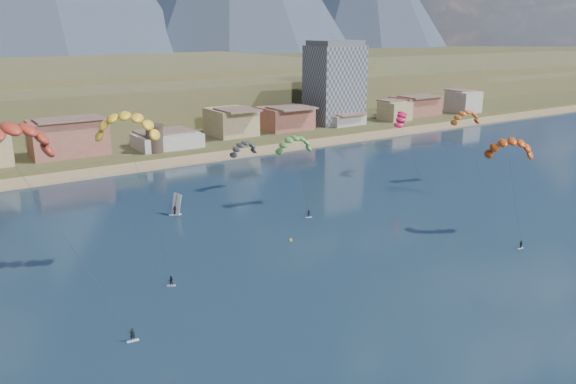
{
  "coord_description": "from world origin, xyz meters",
  "views": [
    {
      "loc": [
        -56.87,
        -54.56,
        40.2
      ],
      "look_at": [
        0.0,
        32.0,
        10.0
      ],
      "focal_mm": 36.13,
      "sensor_mm": 36.0,
      "label": 1
    }
  ],
  "objects_px": {
    "apartment_tower": "(335,83)",
    "windsurfer": "(176,208)",
    "kitesurfer_yellow": "(126,122)",
    "kitesurfer_green": "(294,142)",
    "kitesurfer_red": "(8,136)",
    "kitesurfer_orange": "(510,145)",
    "buoy": "(291,240)",
    "watchtower": "(155,138)"
  },
  "relations": [
    {
      "from": "kitesurfer_yellow",
      "to": "buoy",
      "type": "bearing_deg",
      "value": -9.98
    },
    {
      "from": "watchtower",
      "to": "kitesurfer_orange",
      "type": "relative_size",
      "value": 0.42
    },
    {
      "from": "watchtower",
      "to": "windsurfer",
      "type": "height_order",
      "value": "watchtower"
    },
    {
      "from": "kitesurfer_red",
      "to": "kitesurfer_orange",
      "type": "bearing_deg",
      "value": -9.67
    },
    {
      "from": "kitesurfer_orange",
      "to": "apartment_tower",
      "type": "bearing_deg",
      "value": 68.3
    },
    {
      "from": "kitesurfer_orange",
      "to": "kitesurfer_green",
      "type": "bearing_deg",
      "value": 124.34
    },
    {
      "from": "kitesurfer_green",
      "to": "apartment_tower",
      "type": "bearing_deg",
      "value": 47.41
    },
    {
      "from": "kitesurfer_yellow",
      "to": "kitesurfer_green",
      "type": "distance_m",
      "value": 45.03
    },
    {
      "from": "kitesurfer_orange",
      "to": "kitesurfer_green",
      "type": "height_order",
      "value": "kitesurfer_orange"
    },
    {
      "from": "apartment_tower",
      "to": "kitesurfer_orange",
      "type": "distance_m",
      "value": 123.01
    },
    {
      "from": "watchtower",
      "to": "windsurfer",
      "type": "distance_m",
      "value": 57.33
    },
    {
      "from": "kitesurfer_red",
      "to": "kitesurfer_green",
      "type": "xyz_separation_m",
      "value": [
        60.56,
        22.52,
        -11.2
      ]
    },
    {
      "from": "apartment_tower",
      "to": "kitesurfer_red",
      "type": "bearing_deg",
      "value": -142.84
    },
    {
      "from": "apartment_tower",
      "to": "kitesurfer_red",
      "type": "xyz_separation_m",
      "value": [
        -131.45,
        -99.64,
        8.12
      ]
    },
    {
      "from": "kitesurfer_green",
      "to": "kitesurfer_yellow",
      "type": "bearing_deg",
      "value": -162.28
    },
    {
      "from": "kitesurfer_red",
      "to": "buoy",
      "type": "xyz_separation_m",
      "value": [
        47.36,
        4.13,
        -25.84
      ]
    },
    {
      "from": "apartment_tower",
      "to": "kitesurfer_yellow",
      "type": "bearing_deg",
      "value": -141.24
    },
    {
      "from": "watchtower",
      "to": "buoy",
      "type": "height_order",
      "value": "watchtower"
    },
    {
      "from": "kitesurfer_red",
      "to": "buoy",
      "type": "height_order",
      "value": "kitesurfer_red"
    },
    {
      "from": "kitesurfer_red",
      "to": "kitesurfer_orange",
      "type": "distance_m",
      "value": 87.59
    },
    {
      "from": "watchtower",
      "to": "kitesurfer_yellow",
      "type": "height_order",
      "value": "kitesurfer_yellow"
    },
    {
      "from": "watchtower",
      "to": "kitesurfer_red",
      "type": "height_order",
      "value": "kitesurfer_red"
    },
    {
      "from": "apartment_tower",
      "to": "watchtower",
      "type": "distance_m",
      "value": 82.02
    },
    {
      "from": "kitesurfer_red",
      "to": "kitesurfer_orange",
      "type": "xyz_separation_m",
      "value": [
        85.95,
        -14.65,
        -8.29
      ]
    },
    {
      "from": "buoy",
      "to": "apartment_tower",
      "type": "bearing_deg",
      "value": 48.64
    },
    {
      "from": "apartment_tower",
      "to": "kitesurfer_orange",
      "type": "bearing_deg",
      "value": -111.7
    },
    {
      "from": "watchtower",
      "to": "kitesurfer_red",
      "type": "relative_size",
      "value": 0.27
    },
    {
      "from": "kitesurfer_orange",
      "to": "kitesurfer_green",
      "type": "xyz_separation_m",
      "value": [
        -25.4,
        37.17,
        -2.91
      ]
    },
    {
      "from": "apartment_tower",
      "to": "buoy",
      "type": "xyz_separation_m",
      "value": [
        -84.08,
        -95.51,
        -17.72
      ]
    },
    {
      "from": "kitesurfer_red",
      "to": "kitesurfer_yellow",
      "type": "relative_size",
      "value": 1.11
    },
    {
      "from": "kitesurfer_green",
      "to": "watchtower",
      "type": "bearing_deg",
      "value": 98.21
    },
    {
      "from": "apartment_tower",
      "to": "windsurfer",
      "type": "height_order",
      "value": "apartment_tower"
    },
    {
      "from": "apartment_tower",
      "to": "kitesurfer_red",
      "type": "relative_size",
      "value": 1.02
    },
    {
      "from": "apartment_tower",
      "to": "watchtower",
      "type": "bearing_deg",
      "value": -170.07
    },
    {
      "from": "kitesurfer_green",
      "to": "windsurfer",
      "type": "xyz_separation_m",
      "value": [
        -25.52,
        8.41,
        -13.24
      ]
    },
    {
      "from": "kitesurfer_red",
      "to": "kitesurfer_yellow",
      "type": "xyz_separation_m",
      "value": [
        18.77,
        9.16,
        -1.05
      ]
    },
    {
      "from": "apartment_tower",
      "to": "buoy",
      "type": "distance_m",
      "value": 128.48
    },
    {
      "from": "kitesurfer_yellow",
      "to": "kitesurfer_green",
      "type": "bearing_deg",
      "value": 17.72
    },
    {
      "from": "windsurfer",
      "to": "buoy",
      "type": "bearing_deg",
      "value": -65.3
    },
    {
      "from": "apartment_tower",
      "to": "watchtower",
      "type": "relative_size",
      "value": 3.72
    },
    {
      "from": "kitesurfer_red",
      "to": "windsurfer",
      "type": "relative_size",
      "value": 6.63
    },
    {
      "from": "kitesurfer_green",
      "to": "windsurfer",
      "type": "bearing_deg",
      "value": 161.75
    }
  ]
}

